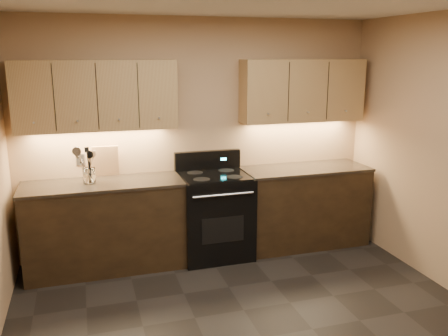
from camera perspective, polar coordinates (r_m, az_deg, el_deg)
The scene contains 14 objects.
wall_back at distance 5.35m, azimuth -2.96°, elevation 3.78°, with size 4.00×0.04×2.60m, color tan.
counter_left at distance 5.13m, azimuth -14.11°, elevation -6.72°, with size 1.62×0.62×0.93m.
counter_right at distance 5.68m, azimuth 9.57°, elevation -4.50°, with size 1.46×0.62×0.93m.
stove at distance 5.28m, azimuth -1.16°, elevation -5.56°, with size 0.76×0.68×1.14m.
upper_cab_left at distance 4.99m, azimuth -15.08°, elevation 8.42°, with size 1.60×0.30×0.70m, color tan.
upper_cab_right at distance 5.55m, azimuth 9.42°, elevation 9.17°, with size 1.44×0.30×0.70m, color tan.
outlet_plate at distance 5.23m, azimuth -16.88°, elevation 0.97°, with size 0.09×0.01×0.12m, color #B2B5BA.
utensil_crock at distance 5.00m, azimuth -15.91°, elevation -0.93°, with size 0.14×0.14×0.16m.
cutting_board at distance 5.20m, azimuth -14.05°, elevation 0.82°, with size 0.27×0.02×0.34m, color tan.
wooden_spoon at distance 4.96m, azimuth -16.32°, elevation 0.19°, with size 0.06×0.06×0.32m, color tan, non-canonical shape.
black_spoon at distance 5.00m, azimuth -15.96°, elevation 0.36°, with size 0.06×0.06×0.33m, color black, non-canonical shape.
black_turner at distance 4.96m, azimuth -15.84°, elevation 0.46°, with size 0.08×0.08×0.36m, color black, non-canonical shape.
steel_spatula at distance 4.99m, azimuth -15.80°, elevation 0.39°, with size 0.08×0.08×0.34m, color silver, non-canonical shape.
steel_skimmer at distance 4.95m, azimuth -15.70°, elevation 0.51°, with size 0.09×0.09×0.37m, color silver, non-canonical shape.
Camera 1 is at (-1.26, -3.12, 2.20)m, focal length 38.00 mm.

